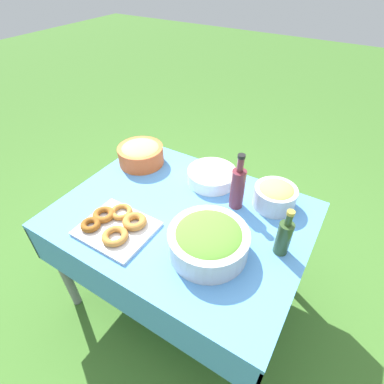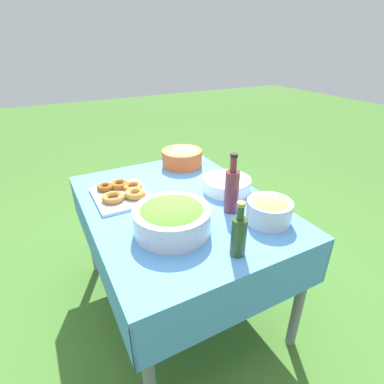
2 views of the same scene
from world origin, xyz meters
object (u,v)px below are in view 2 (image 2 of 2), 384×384
at_px(olive_oil_bottle, 239,235).
at_px(fruit_bowl, 269,209).
at_px(donut_platter, 122,193).
at_px(plate_stack, 227,185).
at_px(wine_bottle, 232,190).
at_px(salad_bowl, 172,218).
at_px(pasta_bowl, 182,156).

height_order(olive_oil_bottle, fruit_bowl, olive_oil_bottle).
xyz_separation_m(donut_platter, olive_oil_bottle, (0.68, 0.26, 0.07)).
bearing_deg(donut_platter, plate_stack, 68.85).
relative_size(wine_bottle, fruit_bowl, 1.44).
bearing_deg(salad_bowl, olive_oil_bottle, 31.55).
bearing_deg(wine_bottle, olive_oil_bottle, -29.97).
relative_size(plate_stack, olive_oil_bottle, 1.13).
bearing_deg(fruit_bowl, salad_bowl, -107.80).
xyz_separation_m(plate_stack, olive_oil_bottle, (0.48, -0.27, 0.06)).
bearing_deg(wine_bottle, salad_bowl, -85.94).
relative_size(pasta_bowl, plate_stack, 0.99).
distance_m(pasta_bowl, plate_stack, 0.45).
distance_m(donut_platter, fruit_bowl, 0.77).
height_order(salad_bowl, fruit_bowl, salad_bowl).
xyz_separation_m(salad_bowl, pasta_bowl, (-0.66, 0.38, -0.00)).
bearing_deg(fruit_bowl, olive_oil_bottle, -64.61).
relative_size(plate_stack, fruit_bowl, 1.28).
distance_m(pasta_bowl, olive_oil_bottle, 0.95).
bearing_deg(wine_bottle, plate_stack, 150.41).
height_order(pasta_bowl, plate_stack, pasta_bowl).
height_order(donut_platter, fruit_bowl, fruit_bowl).
xyz_separation_m(donut_platter, plate_stack, (0.21, 0.54, 0.02)).
distance_m(pasta_bowl, wine_bottle, 0.64).
relative_size(salad_bowl, plate_stack, 1.27).
distance_m(plate_stack, fruit_bowl, 0.35).
relative_size(pasta_bowl, olive_oil_bottle, 1.12).
xyz_separation_m(salad_bowl, wine_bottle, (-0.02, 0.32, 0.05)).
bearing_deg(plate_stack, donut_platter, -111.15).
xyz_separation_m(pasta_bowl, wine_bottle, (0.64, -0.05, 0.05)).
relative_size(salad_bowl, wine_bottle, 1.13).
bearing_deg(fruit_bowl, donut_platter, -136.57).
bearing_deg(pasta_bowl, donut_platter, -63.58).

